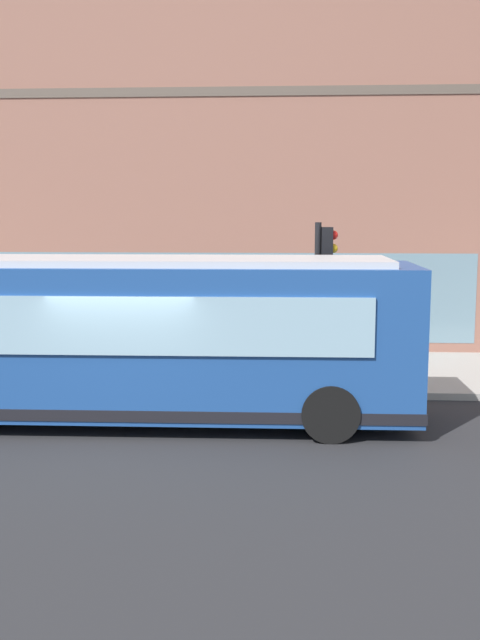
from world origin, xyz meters
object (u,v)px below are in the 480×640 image
Objects in this scene: fire_hydrant at (212,344)px; pedestrian_walking_along_curb at (112,321)px; newspaper_vending_box at (259,359)px; city_bus_nearside at (142,339)px; traffic_light_near_corner at (324,273)px.

pedestrian_walking_along_curb is (-0.26, 2.54, 0.60)m from fire_hydrant.
newspaper_vending_box is (-2.43, -1.30, 0.09)m from fire_hydrant.
fire_hydrant is 0.82× the size of newspaper_vending_box.
city_bus_nearside is 2.86× the size of traffic_light_near_corner.
traffic_light_near_corner reaches higher than newspaper_vending_box.
pedestrian_walking_along_curb reaches higher than fire_hydrant.
traffic_light_near_corner is at bearing -117.96° from pedestrian_walking_along_curb.
pedestrian_walking_along_curb is at bearing 62.04° from traffic_light_near_corner.
city_bus_nearside is 5.66m from fire_hydrant.
fire_hydrant is at bearing -84.24° from pedestrian_walking_along_curb.
fire_hydrant is at bearing -7.83° from city_bus_nearside.
city_bus_nearside is 3.82m from newspaper_vending_box.
city_bus_nearside is 4.38m from traffic_light_near_corner.
traffic_light_near_corner is at bearing -138.42° from fire_hydrant.
fire_hydrant is (3.03, 2.69, -2.10)m from traffic_light_near_corner.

